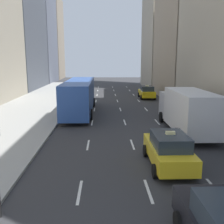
{
  "coord_description": "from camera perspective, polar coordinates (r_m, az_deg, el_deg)",
  "views": [
    {
      "loc": [
        0.79,
        -1.79,
        5.24
      ],
      "look_at": [
        1.36,
        15.61,
        1.78
      ],
      "focal_mm": 42.0,
      "sensor_mm": 36.0,
      "label": 1
    }
  ],
  "objects": [
    {
      "name": "sidewalk_left",
      "position": [
        30.27,
        -16.76,
        0.92
      ],
      "size": [
        8.0,
        66.0,
        0.15
      ],
      "primitive_type": "cube",
      "color": "#9E9E99",
      "rests_on": "ground"
    },
    {
      "name": "lane_markings",
      "position": [
        25.4,
        2.25,
        -0.67
      ],
      "size": [
        5.72,
        56.0,
        0.01
      ],
      "color": "white",
      "rests_on": "ground"
    },
    {
      "name": "building_row_left",
      "position": [
        46.14,
        -21.79,
        19.04
      ],
      "size": [
        6.0,
        82.44,
        32.24
      ],
      "color": "gray",
      "rests_on": "ground"
    },
    {
      "name": "taxi_lead",
      "position": [
        13.4,
        12.2,
        -8.02
      ],
      "size": [
        2.02,
        4.4,
        1.87
      ],
      "color": "yellow",
      "rests_on": "ground"
    },
    {
      "name": "taxi_second",
      "position": [
        36.77,
        7.57,
        4.32
      ],
      "size": [
        2.02,
        4.4,
        1.87
      ],
      "color": "yellow",
      "rests_on": "ground"
    },
    {
      "name": "city_bus",
      "position": [
        26.3,
        -7.12,
        3.6
      ],
      "size": [
        2.8,
        11.61,
        3.25
      ],
      "color": "#2D519E",
      "rests_on": "ground"
    },
    {
      "name": "box_truck",
      "position": [
        19.78,
        15.84,
        0.52
      ],
      "size": [
        2.58,
        8.4,
        3.15
      ],
      "color": "silver",
      "rests_on": "ground"
    }
  ]
}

